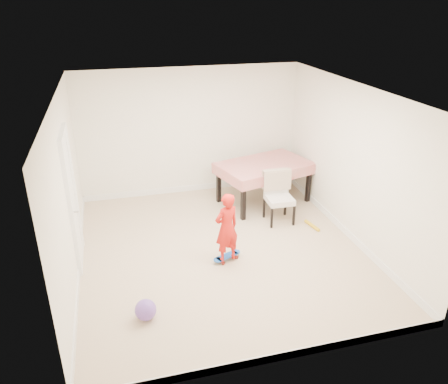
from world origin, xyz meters
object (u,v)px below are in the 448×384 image
object	(u,v)px
child	(227,230)
dining_table	(264,183)
dining_chair	(279,198)
skateboard	(227,257)
balloon	(146,310)

from	to	relation	value
child	dining_table	bearing A→B (deg)	-144.10
dining_chair	child	xyz separation A→B (m)	(-1.29, -1.06, 0.09)
skateboard	child	size ratio (longest dim) A/B	0.44
dining_table	dining_chair	bearing A→B (deg)	-106.71
skateboard	child	xyz separation A→B (m)	(-0.02, -0.05, 0.53)
skateboard	dining_chair	bearing A→B (deg)	14.55
dining_chair	skateboard	distance (m)	1.67
dining_table	balloon	bearing A→B (deg)	-147.75
child	balloon	bearing A→B (deg)	16.54
dining_chair	dining_table	bearing A→B (deg)	90.14
dining_table	balloon	xyz separation A→B (m)	(-2.66, -2.96, -0.27)
dining_chair	skateboard	xyz separation A→B (m)	(-1.26, -1.01, -0.44)
dining_chair	child	world-z (taller)	child
dining_table	child	world-z (taller)	child
skateboard	balloon	size ratio (longest dim) A/B	1.81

